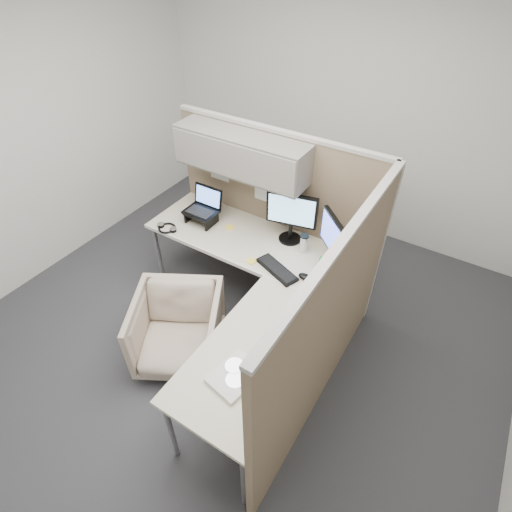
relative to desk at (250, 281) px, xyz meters
The scene contains 18 objects.
ground 0.71m from the desk, 134.71° to the right, with size 4.50×4.50×0.00m, color #303135.
partition_back 0.88m from the desk, 115.90° to the left, with size 2.00×0.36×1.63m.
partition_right 0.81m from the desk, 13.96° to the right, with size 0.07×2.03×1.63m.
desk is the anchor object (origin of this frame).
office_chair 0.71m from the desk, 129.20° to the right, with size 0.69×0.65×0.71m, color #C5B19C.
monitor_left 0.68m from the desk, 86.67° to the left, with size 0.44×0.20×0.47m.
monitor_right 0.73m from the desk, 42.45° to the left, with size 0.34×0.33×0.47m.
laptop_station 0.91m from the desk, 152.26° to the left, with size 0.30×0.26×0.32m.
keyboard 0.23m from the desk, 51.23° to the left, with size 0.40×0.13×0.02m, color black.
mouse 0.44m from the desk, 30.07° to the left, with size 0.11×0.07×0.04m, color black.
travel_mug 0.57m from the desk, 68.10° to the left, with size 0.08×0.08×0.16m.
soda_can_green 0.58m from the desk, 20.14° to the left, with size 0.07×0.07×0.12m, color black.
soda_can_silver 0.60m from the desk, 40.96° to the left, with size 0.07×0.07×0.12m, color #268C1E.
sticky_note_c 0.69m from the desk, 138.72° to the left, with size 0.08×0.08×0.01m, color yellow.
sticky_note_b 0.20m from the desk, 120.37° to the left, with size 0.08×0.08×0.01m, color yellow.
headphones 1.01m from the desk, behind, with size 0.21×0.17×0.03m.
paper_stack 0.92m from the desk, 63.24° to the right, with size 0.30×0.35×0.03m.
desk_clock 0.65m from the desk, 41.25° to the right, with size 0.07×0.10×0.09m.
Camera 1 is at (1.39, -1.81, 2.93)m, focal length 28.00 mm.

